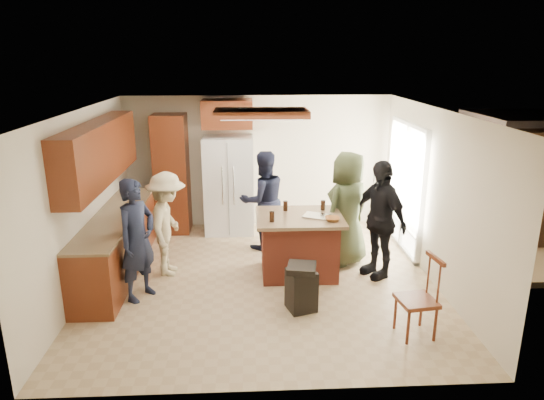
{
  "coord_description": "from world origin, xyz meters",
  "views": [
    {
      "loc": [
        -0.19,
        -6.58,
        3.22
      ],
      "look_at": [
        0.16,
        0.29,
        1.15
      ],
      "focal_mm": 32.0,
      "sensor_mm": 36.0,
      "label": 1
    }
  ],
  "objects_px": {
    "kitchen_island": "(299,244)",
    "trash_bin": "(301,287)",
    "spindle_chair": "(418,300)",
    "person_behind_left": "(263,200)",
    "person_behind_right": "(347,209)",
    "person_front_left": "(137,240)",
    "person_counter": "(167,224)",
    "refrigerator": "(229,185)",
    "person_side_right": "(379,219)"
  },
  "relations": [
    {
      "from": "spindle_chair",
      "to": "person_front_left",
      "type": "bearing_deg",
      "value": 162.09
    },
    {
      "from": "trash_bin",
      "to": "person_front_left",
      "type": "bearing_deg",
      "value": 168.19
    },
    {
      "from": "person_behind_right",
      "to": "kitchen_island",
      "type": "xyz_separation_m",
      "value": [
        -0.79,
        -0.37,
        -0.43
      ]
    },
    {
      "from": "person_side_right",
      "to": "kitchen_island",
      "type": "relative_size",
      "value": 1.39
    },
    {
      "from": "kitchen_island",
      "to": "person_counter",
      "type": "bearing_deg",
      "value": 176.59
    },
    {
      "from": "person_counter",
      "to": "refrigerator",
      "type": "bearing_deg",
      "value": -23.54
    },
    {
      "from": "refrigerator",
      "to": "kitchen_island",
      "type": "height_order",
      "value": "refrigerator"
    },
    {
      "from": "person_counter",
      "to": "kitchen_island",
      "type": "relative_size",
      "value": 1.24
    },
    {
      "from": "person_counter",
      "to": "kitchen_island",
      "type": "distance_m",
      "value": 1.99
    },
    {
      "from": "person_behind_left",
      "to": "person_counter",
      "type": "relative_size",
      "value": 1.07
    },
    {
      "from": "person_behind_right",
      "to": "person_side_right",
      "type": "xyz_separation_m",
      "value": [
        0.38,
        -0.46,
        -0.02
      ]
    },
    {
      "from": "person_front_left",
      "to": "spindle_chair",
      "type": "bearing_deg",
      "value": -76.59
    },
    {
      "from": "person_behind_left",
      "to": "spindle_chair",
      "type": "height_order",
      "value": "person_behind_left"
    },
    {
      "from": "person_behind_left",
      "to": "person_front_left",
      "type": "bearing_deg",
      "value": 25.2
    },
    {
      "from": "person_side_right",
      "to": "person_front_left",
      "type": "bearing_deg",
      "value": -107.19
    },
    {
      "from": "person_behind_left",
      "to": "person_side_right",
      "type": "bearing_deg",
      "value": 125.0
    },
    {
      "from": "kitchen_island",
      "to": "spindle_chair",
      "type": "bearing_deg",
      "value": -55.12
    },
    {
      "from": "person_behind_left",
      "to": "spindle_chair",
      "type": "distance_m",
      "value": 3.35
    },
    {
      "from": "person_behind_left",
      "to": "person_side_right",
      "type": "distance_m",
      "value": 2.06
    },
    {
      "from": "refrigerator",
      "to": "kitchen_island",
      "type": "relative_size",
      "value": 1.41
    },
    {
      "from": "person_front_left",
      "to": "trash_bin",
      "type": "bearing_deg",
      "value": -70.5
    },
    {
      "from": "person_front_left",
      "to": "person_behind_right",
      "type": "xyz_separation_m",
      "value": [
        3.04,
        1.0,
        0.06
      ]
    },
    {
      "from": "spindle_chair",
      "to": "kitchen_island",
      "type": "bearing_deg",
      "value": 124.88
    },
    {
      "from": "person_behind_right",
      "to": "person_counter",
      "type": "height_order",
      "value": "person_behind_right"
    },
    {
      "from": "spindle_chair",
      "to": "person_side_right",
      "type": "bearing_deg",
      "value": 91.67
    },
    {
      "from": "person_front_left",
      "to": "trash_bin",
      "type": "height_order",
      "value": "person_front_left"
    },
    {
      "from": "refrigerator",
      "to": "spindle_chair",
      "type": "distance_m",
      "value": 4.39
    },
    {
      "from": "person_front_left",
      "to": "refrigerator",
      "type": "height_order",
      "value": "refrigerator"
    },
    {
      "from": "person_behind_left",
      "to": "person_behind_right",
      "type": "relative_size",
      "value": 0.94
    },
    {
      "from": "kitchen_island",
      "to": "trash_bin",
      "type": "relative_size",
      "value": 2.03
    },
    {
      "from": "kitchen_island",
      "to": "trash_bin",
      "type": "xyz_separation_m",
      "value": [
        -0.08,
        -1.09,
        -0.16
      ]
    },
    {
      "from": "spindle_chair",
      "to": "person_behind_left",
      "type": "bearing_deg",
      "value": 121.16
    },
    {
      "from": "spindle_chair",
      "to": "person_counter",
      "type": "bearing_deg",
      "value": 149.54
    },
    {
      "from": "refrigerator",
      "to": "kitchen_island",
      "type": "xyz_separation_m",
      "value": [
        1.11,
        -1.93,
        -0.43
      ]
    },
    {
      "from": "person_behind_left",
      "to": "person_side_right",
      "type": "relative_size",
      "value": 0.95
    },
    {
      "from": "person_behind_right",
      "to": "person_front_left",
      "type": "bearing_deg",
      "value": -19.35
    },
    {
      "from": "person_side_right",
      "to": "spindle_chair",
      "type": "xyz_separation_m",
      "value": [
        0.05,
        -1.66,
        -0.44
      ]
    },
    {
      "from": "trash_bin",
      "to": "spindle_chair",
      "type": "xyz_separation_m",
      "value": [
        1.3,
        -0.67,
        0.13
      ]
    },
    {
      "from": "person_counter",
      "to": "spindle_chair",
      "type": "relative_size",
      "value": 1.59
    },
    {
      "from": "person_front_left",
      "to": "person_side_right",
      "type": "distance_m",
      "value": 3.46
    },
    {
      "from": "refrigerator",
      "to": "person_counter",
      "type": "bearing_deg",
      "value": -115.28
    },
    {
      "from": "kitchen_island",
      "to": "person_behind_left",
      "type": "bearing_deg",
      "value": 114.5
    },
    {
      "from": "person_behind_right",
      "to": "trash_bin",
      "type": "relative_size",
      "value": 2.88
    },
    {
      "from": "person_behind_left",
      "to": "spindle_chair",
      "type": "xyz_separation_m",
      "value": [
        1.72,
        -2.85,
        -0.39
      ]
    },
    {
      "from": "trash_bin",
      "to": "spindle_chair",
      "type": "distance_m",
      "value": 1.47
    },
    {
      "from": "refrigerator",
      "to": "person_behind_left",
      "type": "bearing_deg",
      "value": -54.14
    },
    {
      "from": "refrigerator",
      "to": "trash_bin",
      "type": "xyz_separation_m",
      "value": [
        1.03,
        -3.02,
        -0.58
      ]
    },
    {
      "from": "person_behind_right",
      "to": "refrigerator",
      "type": "bearing_deg",
      "value": -77.15
    },
    {
      "from": "person_front_left",
      "to": "person_behind_left",
      "type": "relative_size",
      "value": 0.99
    },
    {
      "from": "person_front_left",
      "to": "person_behind_right",
      "type": "height_order",
      "value": "person_behind_right"
    }
  ]
}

